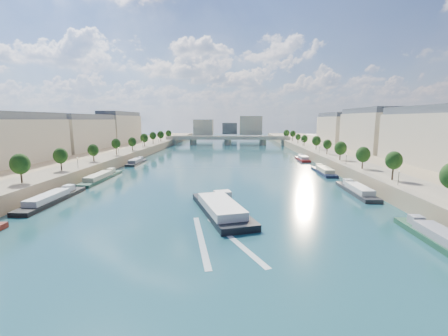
{
  "coord_description": "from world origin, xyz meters",
  "views": [
    {
      "loc": [
        6.55,
        -39.06,
        23.4
      ],
      "look_at": [
        2.43,
        73.34,
        5.0
      ],
      "focal_mm": 24.0,
      "sensor_mm": 36.0,
      "label": 1
    }
  ],
  "objects": [
    {
      "name": "ground",
      "position": [
        0.0,
        100.0,
        0.0
      ],
      "size": [
        700.0,
        700.0,
        0.0
      ],
      "primitive_type": "plane",
      "color": "#0C2A37",
      "rests_on": "ground"
    },
    {
      "name": "quay_left",
      "position": [
        -72.0,
        100.0,
        2.5
      ],
      "size": [
        44.0,
        520.0,
        5.0
      ],
      "primitive_type": "cube",
      "color": "#9E8460",
      "rests_on": "ground"
    },
    {
      "name": "quay_right",
      "position": [
        72.0,
        100.0,
        2.5
      ],
      "size": [
        44.0,
        520.0,
        5.0
      ],
      "primitive_type": "cube",
      "color": "#9E8460",
      "rests_on": "ground"
    },
    {
      "name": "pave_left",
      "position": [
        -57.0,
        100.0,
        5.05
      ],
      "size": [
        14.0,
        520.0,
        0.1
      ],
      "primitive_type": "cube",
      "color": "gray",
      "rests_on": "quay_left"
    },
    {
      "name": "pave_right",
      "position": [
        57.0,
        100.0,
        5.05
      ],
      "size": [
        14.0,
        520.0,
        0.1
      ],
      "primitive_type": "cube",
      "color": "gray",
      "rests_on": "quay_right"
    },
    {
      "name": "trees_left",
      "position": [
        -55.0,
        102.0,
        10.48
      ],
      "size": [
        4.8,
        268.8,
        8.26
      ],
      "color": "#382B1E",
      "rests_on": "ground"
    },
    {
      "name": "trees_right",
      "position": [
        55.0,
        110.0,
        10.48
      ],
      "size": [
        4.8,
        268.8,
        8.26
      ],
      "color": "#382B1E",
      "rests_on": "ground"
    },
    {
      "name": "lamps_left",
      "position": [
        -52.5,
        90.0,
        7.78
      ],
      "size": [
        0.36,
        200.36,
        4.28
      ],
      "color": "black",
      "rests_on": "ground"
    },
    {
      "name": "lamps_right",
      "position": [
        52.5,
        105.0,
        7.78
      ],
      "size": [
        0.36,
        200.36,
        4.28
      ],
      "color": "black",
      "rests_on": "ground"
    },
    {
      "name": "buildings_left",
      "position": [
        -85.0,
        112.0,
        16.45
      ],
      "size": [
        16.0,
        226.0,
        23.2
      ],
      "color": "beige",
      "rests_on": "ground"
    },
    {
      "name": "buildings_right",
      "position": [
        85.0,
        112.0,
        16.45
      ],
      "size": [
        16.0,
        226.0,
        23.2
      ],
      "color": "beige",
      "rests_on": "ground"
    },
    {
      "name": "skyline",
      "position": [
        3.19,
        319.52,
        14.66
      ],
      "size": [
        79.0,
        42.0,
        22.0
      ],
      "color": "beige",
      "rests_on": "ground"
    },
    {
      "name": "bridge",
      "position": [
        0.0,
        236.23,
        5.08
      ],
      "size": [
        112.0,
        12.0,
        8.15
      ],
      "color": "#C1B79E",
      "rests_on": "ground"
    },
    {
      "name": "tour_barge",
      "position": [
        3.13,
        33.33,
        1.21
      ],
      "size": [
        18.09,
        31.73,
        4.15
      ],
      "rotation": [
        0.0,
        0.0,
        0.33
      ],
      "color": "black",
      "rests_on": "ground"
    },
    {
      "name": "wake",
      "position": [
        3.13,
        16.8,
        0.02
      ],
      "size": [
        15.83,
        25.7,
        0.04
      ],
      "color": "silver",
      "rests_on": "ground"
    },
    {
      "name": "moored_barges_left",
      "position": [
        -45.5,
        59.37,
        0.84
      ],
      "size": [
        5.0,
        128.41,
        3.6
      ],
      "color": "maroon",
      "rests_on": "ground"
    },
    {
      "name": "moored_barges_right",
      "position": [
        45.5,
        56.2,
        0.84
      ],
      "size": [
        5.0,
        163.8,
        3.6
      ],
      "color": "black",
      "rests_on": "ground"
    }
  ]
}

